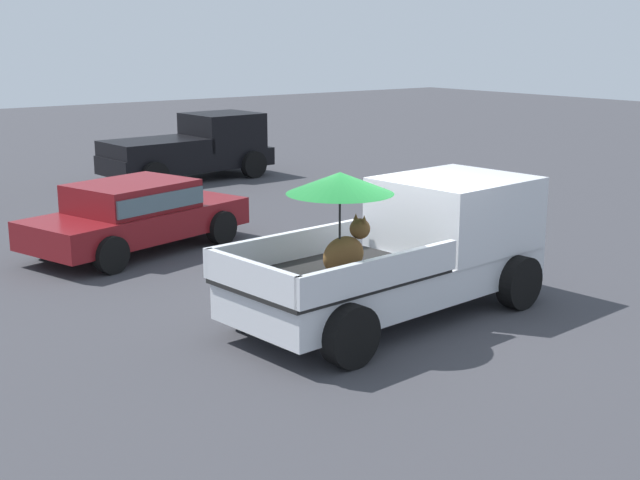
{
  "coord_description": "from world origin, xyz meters",
  "views": [
    {
      "loc": [
        -8.01,
        -8.85,
        3.99
      ],
      "look_at": [
        -0.67,
        0.79,
        1.1
      ],
      "focal_mm": 48.44,
      "sensor_mm": 36.0,
      "label": 1
    }
  ],
  "objects": [
    {
      "name": "ground_plane",
      "position": [
        0.0,
        0.0,
        0.0
      ],
      "size": [
        80.0,
        80.0,
        0.0
      ],
      "primitive_type": "plane",
      "color": "#38383D"
    },
    {
      "name": "pickup_truck_red",
      "position": [
        3.83,
        12.6,
        0.87
      ],
      "size": [
        4.89,
        2.38,
        1.8
      ],
      "rotation": [
        0.0,
        0.0,
        0.06
      ],
      "color": "black",
      "rests_on": "ground"
    },
    {
      "name": "parked_sedan_near",
      "position": [
        -1.18,
        5.85,
        0.74
      ],
      "size": [
        4.61,
        2.81,
        1.33
      ],
      "rotation": [
        0.0,
        0.0,
        0.26
      ],
      "color": "black",
      "rests_on": "ground"
    },
    {
      "name": "pickup_truck_main",
      "position": [
        0.41,
        0.02,
        0.98
      ],
      "size": [
        5.19,
        2.59,
        2.27
      ],
      "rotation": [
        0.0,
        0.0,
        0.08
      ],
      "color": "black",
      "rests_on": "ground"
    }
  ]
}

